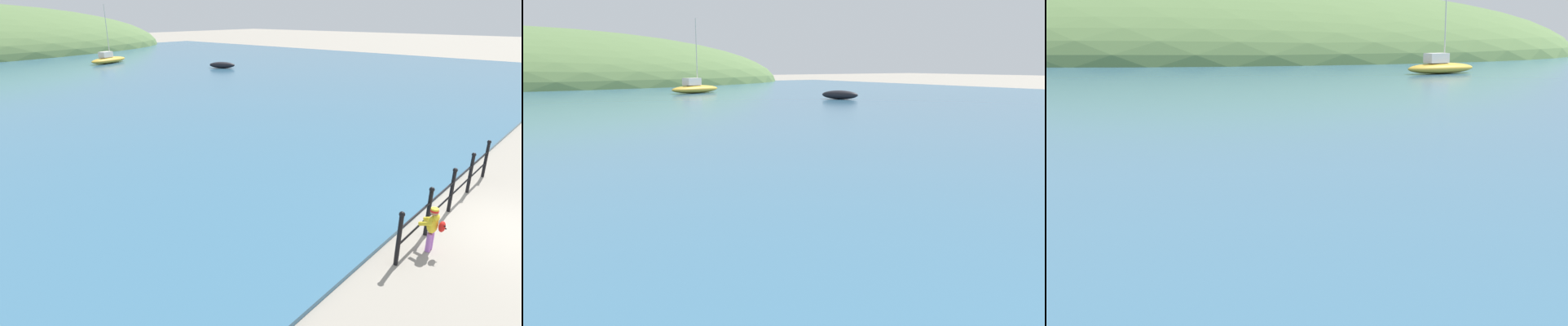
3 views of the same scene
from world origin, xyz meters
The scene contains 3 objects.
water centered at (0.00, 32.00, 0.05)m, with size 80.00×60.00×0.10m, color #386684.
boat_blue_hull centered at (16.12, 27.11, 0.38)m, with size 1.94×2.43×0.56m.
boat_white_sailboat centered at (11.21, 38.79, 0.49)m, with size 4.79×2.82×5.66m.
Camera 2 is at (-4.82, 1.67, 2.30)m, focal length 35.00 mm.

